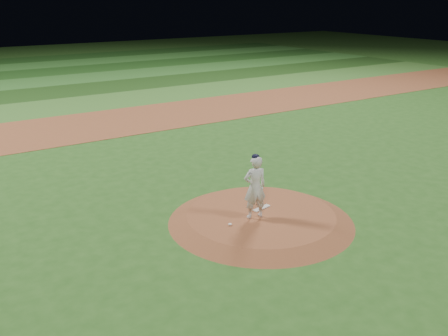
% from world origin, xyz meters
% --- Properties ---
extents(ground, '(120.00, 120.00, 0.00)m').
position_xyz_m(ground, '(0.00, 0.00, 0.00)').
color(ground, '#28591C').
rests_on(ground, ground).
extents(infield_dirt_band, '(70.00, 6.00, 0.02)m').
position_xyz_m(infield_dirt_band, '(0.00, 14.00, 0.01)').
color(infield_dirt_band, brown).
rests_on(infield_dirt_band, ground).
extents(outfield_stripe_0, '(70.00, 5.00, 0.02)m').
position_xyz_m(outfield_stripe_0, '(0.00, 19.50, 0.01)').
color(outfield_stripe_0, '#397029').
rests_on(outfield_stripe_0, ground).
extents(outfield_stripe_1, '(70.00, 5.00, 0.02)m').
position_xyz_m(outfield_stripe_1, '(0.00, 24.50, 0.01)').
color(outfield_stripe_1, '#1D4315').
rests_on(outfield_stripe_1, ground).
extents(outfield_stripe_2, '(70.00, 5.00, 0.02)m').
position_xyz_m(outfield_stripe_2, '(0.00, 29.50, 0.01)').
color(outfield_stripe_2, '#317129').
rests_on(outfield_stripe_2, ground).
extents(outfield_stripe_3, '(70.00, 5.00, 0.02)m').
position_xyz_m(outfield_stripe_3, '(0.00, 34.50, 0.01)').
color(outfield_stripe_3, '#1D4B18').
rests_on(outfield_stripe_3, ground).
extents(outfield_stripe_4, '(70.00, 5.00, 0.02)m').
position_xyz_m(outfield_stripe_4, '(0.00, 39.50, 0.01)').
color(outfield_stripe_4, '#32762A').
rests_on(outfield_stripe_4, ground).
extents(pitchers_mound, '(5.50, 5.50, 0.25)m').
position_xyz_m(pitchers_mound, '(0.00, 0.00, 0.12)').
color(pitchers_mound, brown).
rests_on(pitchers_mound, ground).
extents(pitching_rubber, '(0.66, 0.29, 0.03)m').
position_xyz_m(pitching_rubber, '(0.24, 0.29, 0.27)').
color(pitching_rubber, silver).
rests_on(pitching_rubber, pitchers_mound).
extents(rosin_bag, '(0.11, 0.11, 0.06)m').
position_xyz_m(rosin_bag, '(-1.21, -0.16, 0.28)').
color(rosin_bag, white).
rests_on(rosin_bag, pitchers_mound).
extents(pitcher_on_mound, '(0.76, 0.58, 1.93)m').
position_xyz_m(pitcher_on_mound, '(-0.31, -0.10, 1.20)').
color(pitcher_on_mound, silver).
rests_on(pitcher_on_mound, pitchers_mound).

